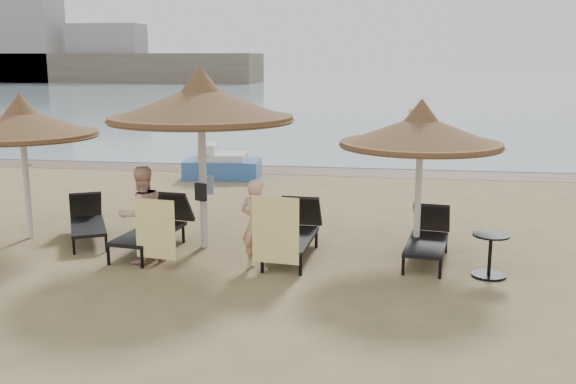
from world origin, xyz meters
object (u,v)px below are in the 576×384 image
lounger_far_left (87,220)px  side_table (490,257)px  palapa_right (421,132)px  lounger_near_left (156,225)px  pedal_boat (222,165)px  person_left (142,207)px  palapa_center (201,104)px  lounger_near_right (295,231)px  lounger_far_right (428,236)px  person_right (256,217)px  palapa_left (22,123)px

lounger_far_left → side_table: 7.21m
palapa_right → lounger_far_left: palapa_right is taller
lounger_near_left → pedal_boat: (-0.59, 6.85, -0.05)m
lounger_far_left → person_left: bearing=-65.2°
palapa_center → lounger_near_right: bearing=-5.7°
lounger_near_left → person_left: person_left is taller
lounger_far_right → lounger_near_left: bearing=-170.0°
palapa_right → side_table: 2.30m
palapa_center → person_left: (-0.76, -1.00, -1.62)m
palapa_right → lounger_near_right: size_ratio=1.31×
palapa_right → pedal_boat: palapa_right is taller
lounger_near_left → side_table: (5.64, -0.69, -0.09)m
person_right → lounger_far_right: bearing=-141.1°
palapa_right → side_table: size_ratio=3.99×
lounger_near_left → side_table: bearing=0.5°
palapa_right → lounger_near_left: (-4.56, -0.22, -1.73)m
palapa_center → palapa_right: size_ratio=1.20×
lounger_far_left → lounger_far_right: bearing=-30.2°
lounger_near_right → side_table: 3.23m
palapa_left → person_right: palapa_left is taller
lounger_near_right → palapa_left: bearing=-179.8°
lounger_far_left → person_right: size_ratio=1.08×
palapa_left → lounger_far_right: 7.56m
palapa_left → person_left: 3.12m
lounger_far_left → lounger_near_right: lounger_near_right is taller
palapa_right → person_right: size_ratio=1.57×
side_table → person_left: 5.61m
lounger_far_right → person_left: person_left is taller
lounger_far_left → lounger_near_left: bearing=-41.9°
palapa_center → palapa_left: bearing=178.6°
palapa_left → person_right: (4.60, -1.19, -1.30)m
lounger_far_left → side_table: (7.13, -1.06, -0.04)m
side_table → lounger_near_left: bearing=173.0°
pedal_boat → palapa_left: bearing=-110.8°
palapa_center → lounger_near_left: bearing=-167.3°
lounger_far_left → palapa_center: bearing=-32.5°
person_right → pedal_boat: 8.21m
palapa_left → pedal_boat: (2.01, 6.58, -1.80)m
lounger_far_left → person_right: 3.76m
palapa_center → lounger_far_right: palapa_center is taller
palapa_center → person_left: bearing=-127.2°
palapa_right → lounger_far_left: bearing=178.6°
side_table → person_left: bearing=-178.7°
lounger_near_left → lounger_near_right: lounger_near_left is taller
lounger_near_left → person_left: size_ratio=1.13×
lounger_near_left → person_right: 2.25m
palapa_right → person_left: 4.76m
palapa_left → lounger_near_left: palapa_left is taller
lounger_far_left → lounger_far_right: lounger_far_right is taller
lounger_far_right → person_right: 2.97m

